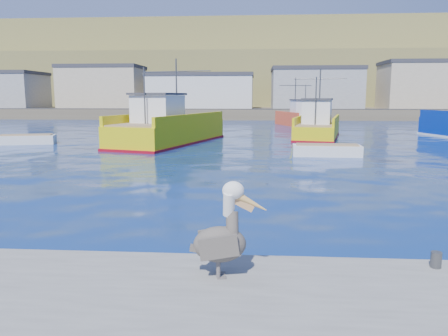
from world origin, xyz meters
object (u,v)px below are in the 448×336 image
object	(u,v)px
trawler_yellow_a	(168,129)
pelican	(223,236)
skiff_left	(27,140)
trawler_yellow_b	(317,127)
boat_orange	(298,118)
skiff_mid	(327,151)

from	to	relation	value
trawler_yellow_a	pelican	distance (m)	27.27
pelican	skiff_left	bearing A→B (deg)	124.19
trawler_yellow_b	skiff_left	xyz separation A→B (m)	(-23.28, -6.59, -0.67)
trawler_yellow_a	skiff_left	distance (m)	11.06
trawler_yellow_a	trawler_yellow_b	xyz separation A→B (m)	(12.32, 5.41, -0.17)
trawler_yellow_a	trawler_yellow_b	bearing A→B (deg)	23.70
boat_orange	skiff_left	distance (m)	33.05
skiff_left	skiff_mid	bearing A→B (deg)	-13.62
pelican	trawler_yellow_b	bearing A→B (deg)	79.27
trawler_yellow_b	pelican	bearing A→B (deg)	-100.73
trawler_yellow_b	boat_orange	world-z (taller)	trawler_yellow_b
trawler_yellow_a	skiff_mid	world-z (taller)	trawler_yellow_a
boat_orange	skiff_left	bearing A→B (deg)	-134.54
boat_orange	skiff_left	size ratio (longest dim) A/B	1.97
trawler_yellow_a	trawler_yellow_b	world-z (taller)	trawler_yellow_a
trawler_yellow_a	boat_orange	world-z (taller)	trawler_yellow_a
trawler_yellow_a	skiff_mid	distance (m)	13.06
skiff_mid	pelican	distance (m)	20.61
trawler_yellow_a	skiff_left	bearing A→B (deg)	-173.82
trawler_yellow_b	pelican	distance (m)	32.52
boat_orange	skiff_left	world-z (taller)	boat_orange
trawler_yellow_b	boat_orange	distance (m)	16.96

